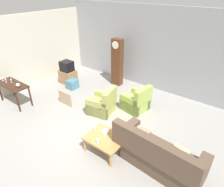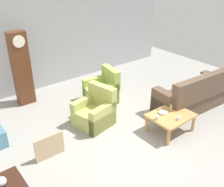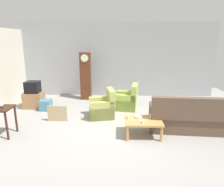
{
  "view_description": "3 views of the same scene",
  "coord_description": "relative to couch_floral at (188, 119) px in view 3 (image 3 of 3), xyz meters",
  "views": [
    {
      "loc": [
        3.11,
        -3.33,
        3.83
      ],
      "look_at": [
        0.01,
        0.78,
        0.92
      ],
      "focal_mm": 31.27,
      "sensor_mm": 36.0,
      "label": 1
    },
    {
      "loc": [
        -3.41,
        -3.52,
        3.5
      ],
      "look_at": [
        -0.09,
        0.67,
        0.77
      ],
      "focal_mm": 41.93,
      "sensor_mm": 36.0,
      "label": 2
    },
    {
      "loc": [
        0.07,
        -5.43,
        2.47
      ],
      "look_at": [
        -0.14,
        0.47,
        0.9
      ],
      "focal_mm": 32.65,
      "sensor_mm": 36.0,
      "label": 3
    }
  ],
  "objects": [
    {
      "name": "framed_picture_leaning",
      "position": [
        -3.83,
        0.55,
        -0.1
      ],
      "size": [
        0.6,
        0.05,
        0.5
      ],
      "primitive_type": "cube",
      "color": "tan",
      "rests_on": "ground_plane"
    },
    {
      "name": "grandfather_clock",
      "position": [
        -3.32,
        3.02,
        0.64
      ],
      "size": [
        0.44,
        0.3,
        1.97
      ],
      "color": "#562D19",
      "rests_on": "ground_plane"
    },
    {
      "name": "glass_dome_cloche",
      "position": [
        -4.96,
        -0.45,
        0.49
      ],
      "size": [
        0.13,
        0.13,
        0.13
      ],
      "primitive_type": "sphere",
      "color": "silver",
      "rests_on": "console_table_dark"
    },
    {
      "name": "storage_box_blue",
      "position": [
        -4.56,
        1.57,
        -0.17
      ],
      "size": [
        0.37,
        0.41,
        0.37
      ],
      "primitive_type": "cube",
      "color": "teal",
      "rests_on": "ground_plane"
    },
    {
      "name": "ground_plane",
      "position": [
        -2.0,
        0.11,
        -0.35
      ],
      "size": [
        10.4,
        10.4,
        0.0
      ],
      "primitive_type": "plane",
      "color": "#999691"
    },
    {
      "name": "cup_blue_rimmed",
      "position": [
        -1.32,
        -0.57,
        0.12
      ],
      "size": [
        0.07,
        0.07,
        0.08
      ],
      "primitive_type": "cylinder",
      "color": "silver",
      "rests_on": "coffee_table_wood"
    },
    {
      "name": "tv_crt",
      "position": [
        -5.08,
        1.81,
        0.44
      ],
      "size": [
        0.48,
        0.44,
        0.42
      ],
      "primitive_type": "cube",
      "color": "black",
      "rests_on": "tv_stand_cabinet"
    },
    {
      "name": "couch_floral",
      "position": [
        0.0,
        0.0,
        0.0
      ],
      "size": [
        2.16,
        1.02,
        1.04
      ],
      "color": "brown",
      "rests_on": "ground_plane"
    },
    {
      "name": "armchair_olive_far",
      "position": [
        -1.63,
        1.8,
        -0.05
      ],
      "size": [
        0.9,
        0.88,
        0.92
      ],
      "color": "#A3BD54",
      "rests_on": "ground_plane"
    },
    {
      "name": "coffee_table_wood",
      "position": [
        -1.28,
        -0.32,
        0.02
      ],
      "size": [
        0.96,
        0.76,
        0.43
      ],
      "color": "tan",
      "rests_on": "ground_plane"
    },
    {
      "name": "cup_white_porcelain",
      "position": [
        -1.04,
        -0.13,
        0.13
      ],
      "size": [
        0.08,
        0.08,
        0.09
      ],
      "primitive_type": "cylinder",
      "color": "white",
      "rests_on": "coffee_table_wood"
    },
    {
      "name": "tv_stand_cabinet",
      "position": [
        -5.08,
        1.81,
        -0.06
      ],
      "size": [
        0.68,
        0.52,
        0.58
      ],
      "primitive_type": "cube",
      "color": "#997047",
      "rests_on": "ground_plane"
    },
    {
      "name": "garage_door_wall",
      "position": [
        -2.0,
        3.71,
        1.25
      ],
      "size": [
        8.4,
        0.16,
        3.2
      ],
      "primitive_type": "cube",
      "color": "#9EA0A5",
      "rests_on": "ground_plane"
    },
    {
      "name": "cup_cream_tall",
      "position": [
        -1.68,
        -0.27,
        0.13
      ],
      "size": [
        0.08,
        0.08,
        0.09
      ],
      "primitive_type": "cylinder",
      "color": "beige",
      "rests_on": "coffee_table_wood"
    },
    {
      "name": "bowl_white_stacked",
      "position": [
        -1.4,
        -0.18,
        0.11
      ],
      "size": [
        0.2,
        0.2,
        0.06
      ],
      "primitive_type": "cylinder",
      "color": "white",
      "rests_on": "coffee_table_wood"
    },
    {
      "name": "armchair_olive_near",
      "position": [
        -2.45,
        0.97,
        -0.05
      ],
      "size": [
        0.92,
        0.9,
        0.92
      ],
      "color": "tan",
      "rests_on": "ground_plane"
    }
  ]
}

